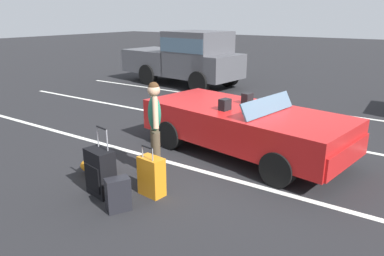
% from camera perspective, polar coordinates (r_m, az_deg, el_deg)
% --- Properties ---
extents(ground_plane, '(80.00, 80.00, 0.00)m').
position_cam_1_polar(ground_plane, '(7.47, 7.97, -3.94)').
color(ground_plane, black).
extents(lot_line_near, '(18.00, 0.12, 0.01)m').
position_cam_1_polar(lot_line_near, '(6.48, 3.15, -7.24)').
color(lot_line_near, silver).
rests_on(lot_line_near, ground_plane).
extents(lot_line_mid, '(18.00, 0.12, 0.01)m').
position_cam_1_polar(lot_line_mid, '(8.75, 12.30, -0.94)').
color(lot_line_mid, silver).
rests_on(lot_line_mid, ground_plane).
extents(lot_line_far, '(18.00, 0.12, 0.01)m').
position_cam_1_polar(lot_line_far, '(11.22, 17.53, 2.70)').
color(lot_line_far, silver).
rests_on(lot_line_far, ground_plane).
extents(convertible_car, '(4.37, 2.41, 1.24)m').
position_cam_1_polar(convertible_car, '(7.16, 9.52, 0.04)').
color(convertible_car, red).
rests_on(convertible_car, ground_plane).
extents(suitcase_large_black, '(0.52, 0.38, 1.09)m').
position_cam_1_polar(suitcase_large_black, '(5.81, -14.22, -6.77)').
color(suitcase_large_black, black).
rests_on(suitcase_large_black, ground_plane).
extents(suitcase_medium_bright, '(0.42, 0.28, 0.82)m').
position_cam_1_polar(suitcase_medium_bright, '(5.68, -6.39, -7.54)').
color(suitcase_medium_bright, orange).
rests_on(suitcase_medium_bright, ground_plane).
extents(suitcase_small_carryon, '(0.34, 0.39, 0.50)m').
position_cam_1_polar(suitcase_small_carryon, '(5.35, -11.54, -10.23)').
color(suitcase_small_carryon, black).
rests_on(suitcase_small_carryon, ground_plane).
extents(duffel_bag, '(0.70, 0.60, 0.34)m').
position_cam_1_polar(duffel_bag, '(6.63, -14.53, -5.69)').
color(duffel_bag, orange).
rests_on(duffel_bag, ground_plane).
extents(traveler_person, '(0.49, 0.49, 1.65)m').
position_cam_1_polar(traveler_person, '(6.15, -5.87, 0.61)').
color(traveler_person, '#4C3F2D').
rests_on(traveler_person, ground_plane).
extents(parked_pickup_truck_far, '(5.19, 2.54, 2.10)m').
position_cam_1_polar(parked_pickup_truck_far, '(14.34, -0.59, 11.07)').
color(parked_pickup_truck_far, '#4C4C51').
rests_on(parked_pickup_truck_far, ground_plane).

